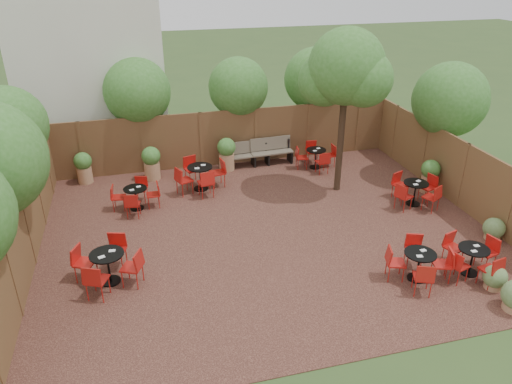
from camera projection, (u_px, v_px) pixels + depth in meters
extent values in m
plane|color=#354F23|center=(267.00, 231.00, 13.35)|extent=(80.00, 80.00, 0.00)
cube|color=black|center=(267.00, 231.00, 13.34)|extent=(12.00, 10.00, 0.02)
cube|color=#54311F|center=(229.00, 138.00, 17.24)|extent=(12.00, 0.08, 2.00)
cube|color=#54311F|center=(26.00, 228.00, 11.53)|extent=(0.08, 10.00, 2.00)
cube|color=#54311F|center=(463.00, 176.00, 14.28)|extent=(0.08, 10.00, 2.00)
cube|color=silver|center=(88.00, 43.00, 17.49)|extent=(5.00, 4.00, 8.00)
sphere|color=#336A22|center=(7.00, 125.00, 13.27)|extent=(2.17, 2.17, 2.17)
sphere|color=#336A22|center=(137.00, 92.00, 16.42)|extent=(2.27, 2.27, 2.27)
sphere|color=#336A22|center=(238.00, 87.00, 17.15)|extent=(2.12, 2.12, 2.12)
sphere|color=#336A22|center=(316.00, 79.00, 17.98)|extent=(2.34, 2.34, 2.34)
sphere|color=#336A22|center=(450.00, 100.00, 15.39)|extent=(2.38, 2.38, 2.38)
cylinder|color=black|center=(342.00, 128.00, 14.79)|extent=(0.25, 0.25, 4.15)
sphere|color=#336A22|center=(347.00, 66.00, 13.97)|extent=(2.25, 2.25, 2.25)
sphere|color=#336A22|center=(324.00, 80.00, 14.40)|extent=(1.57, 1.57, 1.57)
sphere|color=#336A22|center=(365.00, 79.00, 13.84)|extent=(1.64, 1.64, 1.64)
cube|color=brown|center=(250.00, 155.00, 17.25)|extent=(1.45, 0.52, 0.05)
cube|color=brown|center=(248.00, 147.00, 17.30)|extent=(1.43, 0.20, 0.43)
cube|color=black|center=(232.00, 163.00, 17.20)|extent=(0.09, 0.43, 0.38)
cube|color=black|center=(267.00, 159.00, 17.50)|extent=(0.09, 0.43, 0.38)
cube|color=brown|center=(272.00, 152.00, 17.43)|extent=(1.55, 0.54, 0.05)
cube|color=brown|center=(270.00, 143.00, 17.48)|extent=(1.53, 0.20, 0.46)
cube|color=black|center=(253.00, 160.00, 17.37)|extent=(0.09, 0.46, 0.41)
cube|color=black|center=(290.00, 157.00, 17.69)|extent=(0.09, 0.46, 0.41)
cylinder|color=black|center=(111.00, 281.00, 11.27)|extent=(0.45, 0.45, 0.03)
cylinder|color=black|center=(109.00, 268.00, 11.10)|extent=(0.05, 0.05, 0.72)
cylinder|color=black|center=(106.00, 254.00, 10.94)|extent=(0.78, 0.78, 0.03)
cube|color=white|center=(112.00, 251.00, 11.03)|extent=(0.17, 0.15, 0.02)
cube|color=white|center=(101.00, 257.00, 10.80)|extent=(0.17, 0.15, 0.02)
cylinder|color=black|center=(469.00, 272.00, 11.57)|extent=(0.41, 0.41, 0.03)
cylinder|color=black|center=(471.00, 261.00, 11.42)|extent=(0.05, 0.05, 0.66)
cylinder|color=black|center=(474.00, 249.00, 11.27)|extent=(0.71, 0.71, 0.03)
cube|color=white|center=(477.00, 246.00, 11.35)|extent=(0.16, 0.13, 0.01)
cube|color=white|center=(474.00, 251.00, 11.14)|extent=(0.16, 0.13, 0.01)
cylinder|color=black|center=(416.00, 278.00, 11.36)|extent=(0.42, 0.42, 0.03)
cylinder|color=black|center=(418.00, 266.00, 11.21)|extent=(0.05, 0.05, 0.67)
cylinder|color=black|center=(421.00, 254.00, 11.06)|extent=(0.73, 0.73, 0.03)
cube|color=white|center=(423.00, 250.00, 11.14)|extent=(0.16, 0.14, 0.01)
cube|color=white|center=(420.00, 256.00, 10.93)|extent=(0.16, 0.14, 0.01)
cylinder|color=black|center=(413.00, 204.00, 14.75)|extent=(0.43, 0.43, 0.03)
cylinder|color=black|center=(415.00, 194.00, 14.60)|extent=(0.05, 0.05, 0.68)
cylinder|color=black|center=(416.00, 183.00, 14.45)|extent=(0.74, 0.74, 0.03)
cube|color=white|center=(418.00, 181.00, 14.53)|extent=(0.16, 0.14, 0.01)
cube|color=white|center=(416.00, 184.00, 14.32)|extent=(0.16, 0.14, 0.01)
cylinder|color=black|center=(137.00, 208.00, 14.50)|extent=(0.40, 0.40, 0.03)
cylinder|color=black|center=(136.00, 199.00, 14.35)|extent=(0.05, 0.05, 0.64)
cylinder|color=black|center=(135.00, 189.00, 14.21)|extent=(0.69, 0.69, 0.03)
cube|color=white|center=(139.00, 187.00, 14.29)|extent=(0.14, 0.11, 0.01)
cube|color=white|center=(132.00, 190.00, 14.09)|extent=(0.14, 0.11, 0.01)
cylinder|color=black|center=(201.00, 189.00, 15.71)|extent=(0.47, 0.47, 0.03)
cylinder|color=black|center=(200.00, 178.00, 15.54)|extent=(0.05, 0.05, 0.74)
cylinder|color=black|center=(200.00, 167.00, 15.37)|extent=(0.80, 0.80, 0.03)
cube|color=white|center=(203.00, 165.00, 15.46)|extent=(0.17, 0.14, 0.02)
cube|color=white|center=(197.00, 168.00, 15.23)|extent=(0.17, 0.14, 0.02)
cylinder|color=black|center=(315.00, 167.00, 17.28)|extent=(0.41, 0.41, 0.03)
cylinder|color=black|center=(316.00, 159.00, 17.14)|extent=(0.05, 0.05, 0.65)
cylinder|color=black|center=(316.00, 150.00, 16.99)|extent=(0.70, 0.70, 0.03)
cube|color=white|center=(318.00, 148.00, 17.07)|extent=(0.13, 0.10, 0.01)
cube|color=white|center=(315.00, 151.00, 16.87)|extent=(0.13, 0.10, 0.01)
cylinder|color=#A67753|center=(152.00, 171.00, 16.30)|extent=(0.52, 0.52, 0.60)
sphere|color=#336A22|center=(151.00, 156.00, 16.07)|extent=(0.63, 0.63, 0.63)
cylinder|color=#A67753|center=(227.00, 162.00, 17.00)|extent=(0.53, 0.53, 0.61)
sphere|color=#336A22|center=(226.00, 147.00, 16.76)|extent=(0.64, 0.64, 0.64)
cylinder|color=#A67753|center=(85.00, 175.00, 16.05)|extent=(0.48, 0.48, 0.55)
sphere|color=#336A22|center=(83.00, 161.00, 15.83)|extent=(0.58, 0.58, 0.58)
cylinder|color=#A67753|center=(428.00, 183.00, 15.43)|extent=(0.49, 0.49, 0.56)
sphere|color=#336A22|center=(431.00, 169.00, 15.21)|extent=(0.59, 0.59, 0.59)
cylinder|color=#A67753|center=(493.00, 285.00, 11.02)|extent=(0.39, 0.39, 0.18)
sphere|color=#56763D|center=(495.00, 277.00, 10.92)|extent=(0.53, 0.53, 0.53)
cylinder|color=#A67753|center=(492.00, 236.00, 12.93)|extent=(0.41, 0.41, 0.19)
sphere|color=#56763D|center=(494.00, 228.00, 12.82)|extent=(0.56, 0.56, 0.56)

